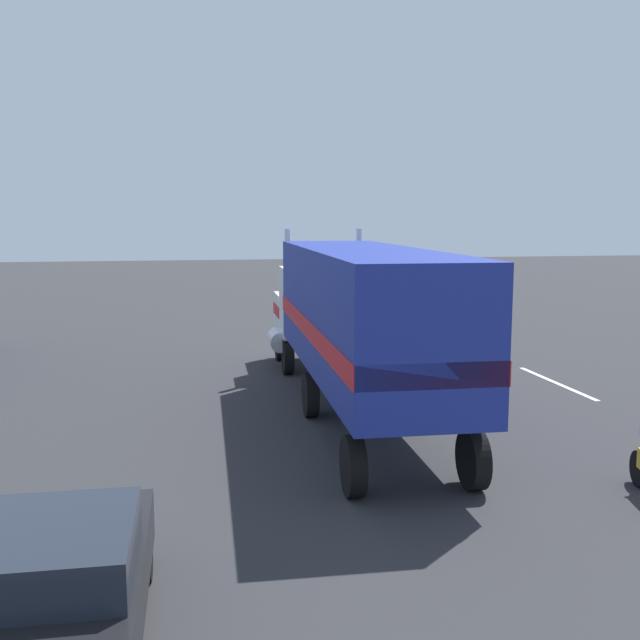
# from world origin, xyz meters

# --- Properties ---
(ground_plane) EXTENTS (120.00, 120.00, 0.00)m
(ground_plane) POSITION_xyz_m (0.00, 0.00, 0.00)
(ground_plane) COLOR #2D2D30
(lane_stripe_near) EXTENTS (4.40, 0.44, 0.01)m
(lane_stripe_near) POSITION_xyz_m (-1.88, -3.50, 0.01)
(lane_stripe_near) COLOR silver
(lane_stripe_near) RESTS_ON ground_plane
(lane_stripe_mid) EXTENTS (4.40, 0.22, 0.01)m
(lane_stripe_mid) POSITION_xyz_m (-3.47, -6.16, 0.01)
(lane_stripe_mid) COLOR silver
(lane_stripe_mid) RESTS_ON ground_plane
(semi_truck) EXTENTS (14.24, 3.00, 4.50)m
(semi_truck) POSITION_xyz_m (-5.62, 0.49, 2.52)
(semi_truck) COLOR silver
(semi_truck) RESTS_ON ground_plane
(person_bystander) EXTENTS (0.34, 0.47, 1.63)m
(person_bystander) POSITION_xyz_m (-5.99, -2.40, 0.89)
(person_bystander) COLOR #2D3347
(person_bystander) RESTS_ON ground_plane
(parked_car) EXTENTS (4.42, 1.86, 1.57)m
(parked_car) POSITION_xyz_m (-14.91, 6.01, 0.81)
(parked_car) COLOR black
(parked_car) RESTS_ON ground_plane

